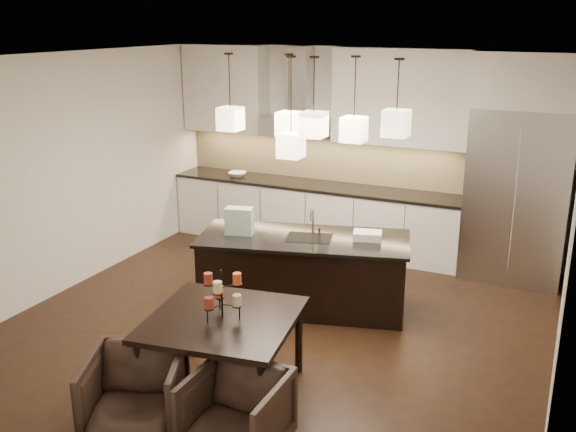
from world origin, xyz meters
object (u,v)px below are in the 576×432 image
at_px(refrigerator, 517,195).
at_px(island_body, 304,273).
at_px(armchair_right, 236,415).
at_px(dining_table, 224,355).
at_px(armchair_left, 135,395).

bearing_deg(refrigerator, island_body, -137.22).
distance_m(island_body, armchair_right, 2.66).
xyz_separation_m(refrigerator, island_body, (-2.04, -1.89, -0.68)).
xyz_separation_m(island_body, armchair_right, (0.58, -2.60, -0.07)).
xyz_separation_m(island_body, dining_table, (0.08, -1.93, -0.03)).
height_order(dining_table, armchair_right, dining_table).
relative_size(armchair_left, armchair_right, 1.06).
xyz_separation_m(island_body, armchair_left, (-0.25, -2.72, -0.05)).
xyz_separation_m(dining_table, armchair_right, (0.49, -0.67, -0.04)).
bearing_deg(dining_table, armchair_right, -61.81).
bearing_deg(armchair_right, armchair_left, -171.32).
relative_size(refrigerator, dining_table, 1.77).
bearing_deg(island_body, dining_table, -102.26).
bearing_deg(refrigerator, dining_table, -117.10).
distance_m(island_body, armchair_left, 2.73).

